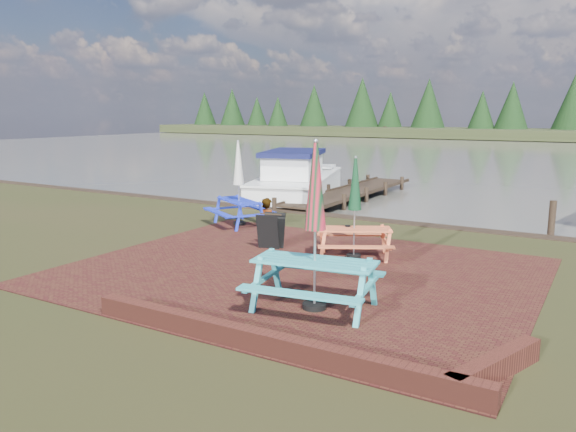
% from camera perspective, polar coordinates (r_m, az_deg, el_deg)
% --- Properties ---
extents(ground, '(120.00, 120.00, 0.00)m').
position_cam_1_polar(ground, '(10.55, -1.61, -7.04)').
color(ground, black).
rests_on(ground, ground).
extents(paving, '(9.00, 7.50, 0.02)m').
position_cam_1_polar(paving, '(11.37, 1.08, -5.68)').
color(paving, '#391412').
rests_on(paving, ground).
extents(brick_wall, '(6.21, 1.79, 0.30)m').
position_cam_1_polar(brick_wall, '(7.53, 2.59, -13.24)').
color(brick_wall, '#4C1E16').
rests_on(brick_wall, ground).
extents(water, '(120.00, 60.00, 0.02)m').
position_cam_1_polar(water, '(45.94, 23.82, 5.67)').
color(water, '#47443C').
rests_on(water, ground).
extents(far_treeline, '(120.00, 10.00, 8.10)m').
position_cam_1_polar(far_treeline, '(74.71, 26.75, 9.51)').
color(far_treeline, black).
rests_on(far_treeline, ground).
extents(picnic_table_teal, '(2.22, 2.04, 2.74)m').
position_cam_1_polar(picnic_table_teal, '(9.03, 2.75, -3.73)').
color(picnic_table_teal, teal).
rests_on(picnic_table_teal, ground).
extents(picnic_table_red, '(2.09, 2.02, 2.23)m').
position_cam_1_polar(picnic_table_red, '(12.34, 6.75, -0.77)').
color(picnic_table_red, '#D46036').
rests_on(picnic_table_red, ground).
extents(picnic_table_blue, '(2.25, 2.18, 2.38)m').
position_cam_1_polar(picnic_table_blue, '(15.93, -5.01, 2.01)').
color(picnic_table_blue, '#1A2CC4').
rests_on(picnic_table_blue, ground).
extents(chalkboard, '(0.55, 0.60, 0.84)m').
position_cam_1_polar(chalkboard, '(13.19, -1.75, -1.51)').
color(chalkboard, black).
rests_on(chalkboard, ground).
extents(jetty, '(1.76, 9.08, 1.00)m').
position_cam_1_polar(jetty, '(21.90, 6.31, 2.41)').
color(jetty, black).
rests_on(jetty, ground).
extents(boat_jetty, '(4.58, 7.71, 2.11)m').
position_cam_1_polar(boat_jetty, '(22.27, 0.91, 3.44)').
color(boat_jetty, white).
rests_on(boat_jetty, ground).
extents(person, '(0.65, 0.49, 1.62)m').
position_cam_1_polar(person, '(15.65, -2.13, 1.80)').
color(person, gray).
rests_on(person, ground).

